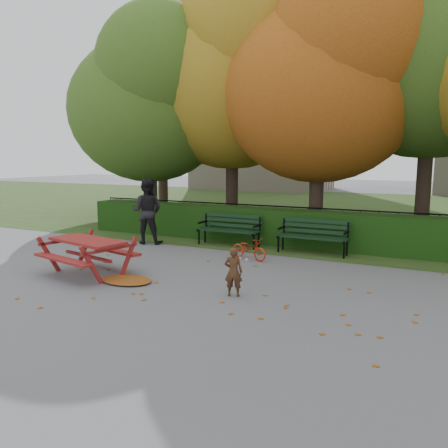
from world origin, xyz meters
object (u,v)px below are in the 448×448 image
at_px(adult, 147,211).
at_px(tree_b, 239,71).
at_px(tree_a, 152,98).
at_px(bench_right, 313,234).
at_px(child, 233,272).
at_px(bench_left, 230,227).
at_px(tree_f, 165,83).
at_px(tree_d, 448,33).
at_px(bicycle, 249,249).
at_px(picnic_table, 88,247).
at_px(tree_c, 329,76).

bearing_deg(adult, tree_b, -123.91).
bearing_deg(adult, tree_a, -76.42).
bearing_deg(bench_right, child, -94.68).
distance_m(tree_a, bench_left, 5.89).
bearing_deg(tree_b, tree_f, 152.01).
xyz_separation_m(tree_d, bicycle, (-4.00, -4.91, -5.71)).
bearing_deg(tree_a, bench_right, -16.61).
bearing_deg(tree_d, adult, -149.83).
bearing_deg(tree_a, bench_left, -25.76).
bearing_deg(tree_f, tree_d, -10.33).
xyz_separation_m(tree_b, adult, (-1.12, -3.85, -4.46)).
bearing_deg(bicycle, adult, 97.37).
distance_m(tree_a, tree_b, 3.11).
relative_size(bench_left, child, 2.01).
xyz_separation_m(child, adult, (-4.33, 3.35, 0.50)).
xyz_separation_m(tree_a, tree_f, (-1.94, 3.66, 1.17)).
relative_size(picnic_table, child, 2.28).
bearing_deg(bench_right, tree_f, 146.08).
xyz_separation_m(bench_left, bicycle, (1.18, -1.38, -0.25)).
relative_size(tree_a, tree_d, 0.78).
bearing_deg(tree_a, adult, -58.82).
height_order(bench_left, adult, adult).
bearing_deg(tree_a, tree_f, 117.98).
relative_size(picnic_table, adult, 1.08).
height_order(bench_left, bicycle, bench_left).
relative_size(tree_c, tree_f, 0.87).
relative_size(tree_b, bench_left, 4.88).
bearing_deg(tree_c, picnic_table, -118.24).
bearing_deg(picnic_table, tree_d, 61.89).
bearing_deg(tree_b, bench_right, -40.67).
xyz_separation_m(tree_a, tree_c, (6.02, 0.38, 0.30)).
bearing_deg(child, bench_right, -110.58).
relative_size(tree_f, child, 10.26).
height_order(tree_b, bench_right, tree_b).
relative_size(picnic_table, bicycle, 1.97).
bearing_deg(tree_a, tree_c, 3.65).
bearing_deg(child, bicycle, -88.27).
relative_size(tree_f, bench_left, 5.10).
height_order(tree_c, bench_right, tree_c).
distance_m(bench_right, bicycle, 1.86).
height_order(tree_c, child, tree_c).
relative_size(tree_c, child, 8.94).
relative_size(child, bicycle, 0.87).
xyz_separation_m(bench_left, picnic_table, (-1.33, -4.19, 0.07)).
bearing_deg(adult, tree_c, -162.79).
distance_m(tree_c, tree_d, 3.50).
distance_m(tree_b, tree_f, 5.32).
distance_m(tree_d, bench_left, 8.31).
bearing_deg(bicycle, child, -145.47).
bearing_deg(child, tree_d, -128.02).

